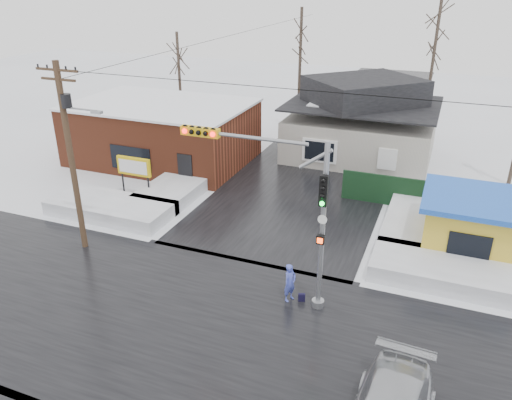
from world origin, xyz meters
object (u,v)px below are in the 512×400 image
at_px(kiosk, 470,224).
at_px(pedestrian, 290,283).
at_px(traffic_signal, 283,199).
at_px(utility_pole, 71,148).
at_px(marquee_sign, 134,168).

relative_size(kiosk, pedestrian, 2.77).
distance_m(traffic_signal, utility_pole, 10.39).
bearing_deg(marquee_sign, traffic_signal, -29.72).
bearing_deg(pedestrian, kiosk, -19.31).
bearing_deg(traffic_signal, pedestrian, 4.19).
bearing_deg(kiosk, marquee_sign, -178.45).
height_order(traffic_signal, utility_pole, utility_pole).
bearing_deg(marquee_sign, utility_pole, -79.87).
height_order(marquee_sign, kiosk, kiosk).
distance_m(utility_pole, kiosk, 18.95).
bearing_deg(traffic_signal, kiosk, 44.84).
relative_size(utility_pole, pedestrian, 5.42).
xyz_separation_m(traffic_signal, kiosk, (7.07, 7.03, -3.08)).
bearing_deg(utility_pole, pedestrian, -2.71).
relative_size(utility_pole, marquee_sign, 3.53).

